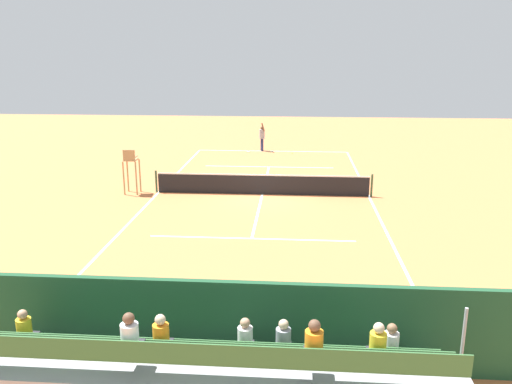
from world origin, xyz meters
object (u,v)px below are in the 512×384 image
at_px(umpire_chair, 131,167).
at_px(tennis_net, 262,184).
at_px(bleacher_stand, 214,363).
at_px(courtside_bench, 291,328).
at_px(tennis_player, 262,136).
at_px(tennis_ball_near, 292,153).
at_px(tennis_racket, 248,151).
at_px(equipment_bag, 196,342).

bearing_deg(umpire_chair, tennis_net, -177.27).
xyz_separation_m(bleacher_stand, courtside_bench, (-1.43, -2.06, -0.38)).
bearing_deg(tennis_player, umpire_chair, 64.30).
distance_m(tennis_net, tennis_ball_near, 10.21).
bearing_deg(tennis_racket, courtside_bench, 97.46).
relative_size(bleacher_stand, tennis_ball_near, 137.27).
bearing_deg(tennis_racket, umpire_chair, 67.49).
xyz_separation_m(tennis_net, equipment_bag, (0.68, 13.40, -0.32)).
bearing_deg(tennis_net, bleacher_stand, 90.27).
height_order(equipment_bag, tennis_ball_near, equipment_bag).
relative_size(tennis_net, umpire_chair, 4.81).
distance_m(courtside_bench, tennis_ball_near, 23.39).
distance_m(bleacher_stand, tennis_racket, 26.12).
relative_size(tennis_player, tennis_ball_near, 29.18).
height_order(tennis_player, tennis_racket, tennis_player).
xyz_separation_m(courtside_bench, tennis_ball_near, (0.18, -23.39, -0.53)).
height_order(bleacher_stand, tennis_player, bleacher_stand).
height_order(tennis_net, tennis_player, tennis_player).
xyz_separation_m(equipment_bag, tennis_ball_near, (-2.00, -23.51, -0.15)).
bearing_deg(courtside_bench, bleacher_stand, 55.25).
xyz_separation_m(tennis_net, umpire_chair, (6.20, 0.30, 0.81)).
distance_m(tennis_player, tennis_ball_near, 2.47).
xyz_separation_m(tennis_net, courtside_bench, (-1.50, 13.27, 0.06)).
height_order(tennis_net, bleacher_stand, bleacher_stand).
distance_m(courtside_bench, tennis_player, 24.45).
height_order(umpire_chair, equipment_bag, umpire_chair).
bearing_deg(tennis_ball_near, tennis_player, -24.93).
bearing_deg(equipment_bag, courtside_bench, -176.63).
xyz_separation_m(bleacher_stand, equipment_bag, (0.75, -1.93, -0.76)).
bearing_deg(umpire_chair, equipment_bag, 112.86).
bearing_deg(tennis_player, bleacher_stand, 91.74).
distance_m(umpire_chair, courtside_bench, 15.11).
bearing_deg(tennis_racket, tennis_player, -158.59).
bearing_deg(bleacher_stand, tennis_ball_near, -92.81).
bearing_deg(tennis_player, tennis_net, 93.78).
bearing_deg(courtside_bench, tennis_net, -83.53).
bearing_deg(equipment_bag, bleacher_stand, 111.15).
height_order(bleacher_stand, equipment_bag, bleacher_stand).
xyz_separation_m(tennis_net, bleacher_stand, (-0.07, 15.33, 0.44)).
relative_size(courtside_bench, tennis_racket, 3.18).
relative_size(tennis_player, tennis_racket, 3.40).
bearing_deg(equipment_bag, tennis_player, -89.87).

